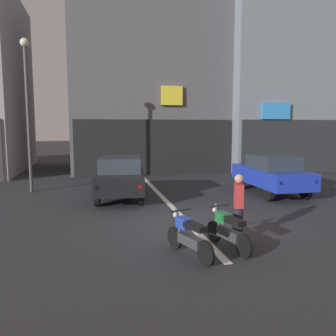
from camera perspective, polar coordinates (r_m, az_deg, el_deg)
name	(u,v)px	position (r m, az deg, el deg)	size (l,w,h in m)	color
ground_plane	(189,224)	(10.05, 3.49, -9.29)	(120.00, 120.00, 0.00)	#2B2B30
lane_centre_line	(153,188)	(15.76, -2.49, -3.30)	(0.20, 18.00, 0.01)	silver
building_mid_block	(144,22)	(24.56, -3.98, 23.21)	(9.54, 7.99, 19.40)	#56565B
building_far_right	(271,26)	(27.48, 16.79, 21.82)	(8.85, 9.93, 20.00)	gray
car_black_crossing_near	(120,176)	(13.45, -7.98, -1.33)	(2.19, 4.27, 1.64)	black
car_blue_parked_kerbside	(271,173)	(14.83, 16.89, -0.80)	(1.80, 4.12, 1.64)	black
street_lamp	(27,99)	(15.67, -22.46, 10.53)	(0.36, 0.36, 6.40)	#47474C
motorcycle_blue_row_leftmost	(189,236)	(7.54, 3.52, -11.25)	(0.69, 1.60, 0.98)	black
motorcycle_green_row_left_mid	(228,230)	(8.06, 9.95, -10.11)	(0.58, 1.64, 0.98)	black
person_by_motorcycles	(238,207)	(8.51, 11.67, -6.48)	(0.33, 0.41, 1.67)	#23232D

